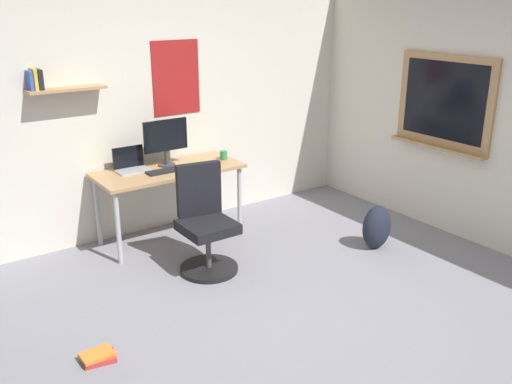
# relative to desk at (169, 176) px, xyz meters

# --- Properties ---
(ground_plane) EXTENTS (5.20, 5.20, 0.00)m
(ground_plane) POSITION_rel_desk_xyz_m (0.02, -2.05, -0.66)
(ground_plane) COLOR gray
(ground_plane) RESTS_ON ground
(wall_back) EXTENTS (5.00, 0.30, 2.60)m
(wall_back) POSITION_rel_desk_xyz_m (0.01, 0.40, 0.64)
(wall_back) COLOR silver
(wall_back) RESTS_ON ground
(desk) EXTENTS (1.43, 0.64, 0.73)m
(desk) POSITION_rel_desk_xyz_m (0.00, 0.00, 0.00)
(desk) COLOR tan
(desk) RESTS_ON ground
(office_chair) EXTENTS (0.52, 0.53, 0.95)m
(office_chair) POSITION_rel_desk_xyz_m (-0.06, -0.79, -0.25)
(office_chair) COLOR black
(office_chair) RESTS_ON ground
(laptop) EXTENTS (0.31, 0.21, 0.23)m
(laptop) POSITION_rel_desk_xyz_m (-0.32, 0.15, 0.13)
(laptop) COLOR #ADAFB5
(laptop) RESTS_ON desk
(monitor_primary) EXTENTS (0.46, 0.17, 0.46)m
(monitor_primary) POSITION_rel_desk_xyz_m (0.04, 0.10, 0.34)
(monitor_primary) COLOR #38383D
(monitor_primary) RESTS_ON desk
(keyboard) EXTENTS (0.37, 0.13, 0.02)m
(keyboard) POSITION_rel_desk_xyz_m (-0.07, -0.08, 0.08)
(keyboard) COLOR black
(keyboard) RESTS_ON desk
(computer_mouse) EXTENTS (0.10, 0.06, 0.03)m
(computer_mouse) POSITION_rel_desk_xyz_m (0.21, -0.08, 0.09)
(computer_mouse) COLOR #262628
(computer_mouse) RESTS_ON desk
(coffee_mug) EXTENTS (0.08, 0.08, 0.09)m
(coffee_mug) POSITION_rel_desk_xyz_m (0.62, -0.03, 0.12)
(coffee_mug) COLOR #338C4C
(coffee_mug) RESTS_ON desk
(backpack) EXTENTS (0.32, 0.22, 0.44)m
(backpack) POSITION_rel_desk_xyz_m (1.51, -1.37, -0.44)
(backpack) COLOR #1E2333
(backpack) RESTS_ON ground
(book_stack_on_floor) EXTENTS (0.24, 0.19, 0.06)m
(book_stack_on_floor) POSITION_rel_desk_xyz_m (-1.34, -1.55, -0.63)
(book_stack_on_floor) COLOR #C63833
(book_stack_on_floor) RESTS_ON ground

